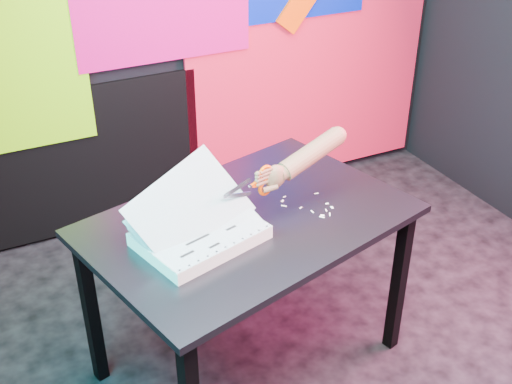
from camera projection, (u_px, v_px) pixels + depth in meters
room at (371, 64)px, 2.19m from camera, size 3.01×3.01×2.71m
backdrop at (220, 50)px, 3.54m from camera, size 2.88×0.05×2.08m
work_table at (249, 237)px, 2.51m from camera, size 1.38×1.09×0.75m
printout_stack at (200, 234)px, 2.31m from camera, size 0.52×0.41×0.32m
scissors at (262, 182)px, 2.41m from camera, size 0.23×0.06×0.13m
hand_forearm at (306, 157)px, 2.51m from camera, size 0.44×0.14×0.16m
paper_clippings at (312, 208)px, 2.52m from camera, size 0.18×0.21×0.00m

